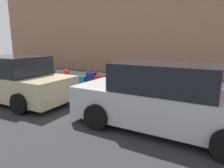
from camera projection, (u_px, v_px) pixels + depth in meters
name	position (u px, v px, depth m)	size (l,w,h in m)	color
ground_plane	(73.00, 94.00, 8.34)	(40.00, 40.00, 0.00)	#28282B
sidewalk_curb	(103.00, 82.00, 10.51)	(18.00, 5.00, 0.14)	gray
suitcase_red_0	(174.00, 90.00, 6.98)	(0.42, 0.25, 0.93)	red
suitcase_navy_1	(162.00, 90.00, 7.28)	(0.37, 0.27, 0.71)	navy
suitcase_teal_2	(150.00, 87.00, 7.37)	(0.37, 0.26, 0.72)	#0F606B
suitcase_maroon_3	(139.00, 88.00, 7.63)	(0.40, 0.20, 0.72)	maroon
suitcase_olive_4	(128.00, 86.00, 7.76)	(0.37, 0.27, 0.95)	#59601E
suitcase_silver_5	(119.00, 84.00, 8.03)	(0.41, 0.20, 0.99)	#9EA0A8
suitcase_black_6	(109.00, 84.00, 8.16)	(0.37, 0.25, 0.68)	black
suitcase_red_7	(100.00, 83.00, 8.35)	(0.40, 0.26, 0.68)	red
suitcase_navy_8	(92.00, 80.00, 8.62)	(0.43, 0.25, 1.00)	navy
suitcase_teal_9	(82.00, 82.00, 8.81)	(0.45, 0.27, 0.75)	#0F606B
fire_hydrant	(67.00, 77.00, 9.13)	(0.39, 0.21, 0.77)	red
bollard_post	(54.00, 77.00, 9.26)	(0.16, 0.16, 0.82)	#333338
parking_meter	(216.00, 78.00, 6.56)	(0.12, 0.09, 1.27)	slate
parked_car_silver_0	(164.00, 99.00, 4.82)	(4.65, 2.14, 1.63)	#B2B5BA
parked_car_beige_1	(14.00, 80.00, 7.22)	(4.53, 2.07, 1.63)	tan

